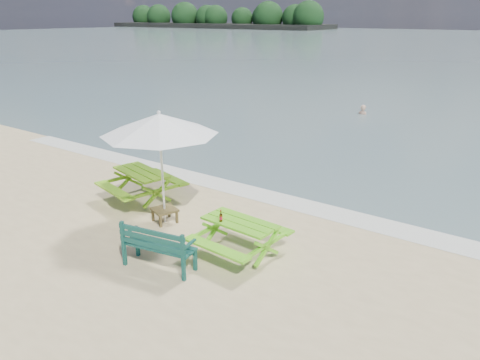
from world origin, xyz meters
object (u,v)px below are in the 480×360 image
Objects in this scene: picnic_table_left at (142,186)px; side_table at (165,215)px; park_bench at (160,255)px; beer_bottle at (221,218)px; patio_umbrella at (159,124)px; swimmer at (362,120)px; picnic_table_right at (240,238)px.

picnic_table_left reaches higher than side_table.
beer_bottle is (0.67, 1.16, 0.56)m from park_bench.
swimmer is (-1.14, 15.54, -2.79)m from patio_umbrella.
park_bench is 17.39m from swimmer.
picnic_table_left is 0.66× the size of patio_umbrella.
patio_umbrella is at bearing 131.93° from park_bench.
picnic_table_left is at bearing 142.15° from park_bench.
picnic_table_right reaches higher than side_table.
swimmer is (-2.61, 17.18, -0.62)m from park_bench.
beer_bottle is at bearing -12.59° from patio_umbrella.
park_bench reaches higher than picnic_table_left.
beer_bottle is (2.14, -0.48, -1.61)m from patio_umbrella.
park_bench reaches higher than swimmer.
picnic_table_left is 3.80m from park_bench.
beer_bottle is at bearing -17.67° from picnic_table_left.
beer_bottle is (-0.31, -0.24, 0.48)m from picnic_table_right.
side_table is at bearing 0.00° from patio_umbrella.
beer_bottle reaches higher than picnic_table_left.
park_bench is 1.45m from beer_bottle.
park_bench is at bearing -48.07° from side_table.
park_bench is (-0.98, -1.40, -0.08)m from picnic_table_right.
swimmer is (0.39, 14.85, -0.73)m from picnic_table_left.
picnic_table_left reaches higher than picnic_table_right.
swimmer is (-3.28, 16.02, -1.18)m from beer_bottle.
picnic_table_right is at bearing -5.57° from patio_umbrella.
picnic_table_right is 0.62m from beer_bottle.
side_table is 2.72× the size of beer_bottle.
swimmer reaches higher than side_table.
patio_umbrella is (-0.00, 0.00, 2.27)m from side_table.
picnic_table_right is at bearing 55.05° from park_bench.
park_bench is at bearing -81.36° from swimmer.
swimmer is at bearing 98.64° from park_bench.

